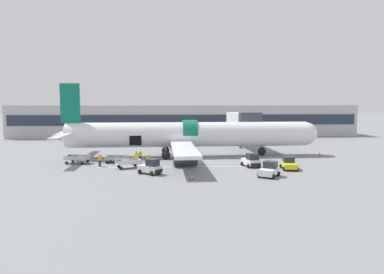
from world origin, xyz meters
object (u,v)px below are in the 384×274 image
baggage_tug_lead (289,164)px  ground_crew_loader_b (140,156)px  baggage_cart_empty (78,159)px  baggage_tug_mid (150,168)px  baggage_cart_loading (117,159)px  airplane (186,135)px  ground_crew_loader_a (148,159)px  suitcase_on_tarmac_upright (133,163)px  baggage_tug_rear (269,170)px  ground_crew_supervisor (100,160)px  baggage_tug_spare (251,161)px  ground_crew_driver (136,157)px  baggage_cart_queued (129,163)px

baggage_tug_lead → ground_crew_loader_b: 19.81m
ground_crew_loader_b → baggage_cart_empty: bearing=-174.4°
baggage_tug_mid → baggage_cart_empty: baggage_tug_mid is taller
ground_crew_loader_b → baggage_cart_loading: bearing=-170.3°
airplane → baggage_tug_lead: bearing=-44.6°
ground_crew_loader_a → suitcase_on_tarmac_upright: 2.42m
baggage_tug_mid → baggage_tug_rear: 13.27m
ground_crew_loader_a → ground_crew_supervisor: 6.16m
baggage_tug_lead → baggage_tug_rear: (-3.69, -3.83, 0.06)m
airplane → ground_crew_supervisor: (-11.62, -7.54, -2.34)m
ground_crew_loader_a → ground_crew_loader_b: (-1.26, 3.24, -0.00)m
airplane → baggage_tug_mid: size_ratio=13.82×
ground_crew_loader_a → ground_crew_supervisor: size_ratio=0.92×
ground_crew_loader_a → baggage_cart_empty: bearing=165.5°
baggage_tug_spare → ground_crew_loader_a: 13.17m
baggage_tug_mid → suitcase_on_tarmac_upright: bearing=111.8°
ground_crew_loader_b → baggage_tug_mid: bearing=-78.9°
airplane → ground_crew_driver: size_ratio=24.15×
baggage_cart_empty → ground_crew_loader_a: 9.77m
airplane → ground_crew_loader_a: bearing=-126.2°
baggage_cart_queued → baggage_cart_empty: size_ratio=0.96×
ground_crew_loader_b → suitcase_on_tarmac_upright: (-0.86, -2.22, -0.57)m
ground_crew_driver → ground_crew_supervisor: ground_crew_supervisor is taller
baggage_cart_loading → ground_crew_loader_a: size_ratio=2.62×
ground_crew_driver → ground_crew_supervisor: (-4.46, -1.99, 0.02)m
baggage_cart_empty → ground_crew_driver: (7.77, -0.52, 0.29)m
ground_crew_driver → baggage_cart_queued: bearing=-101.0°
baggage_tug_spare → ground_crew_loader_a: bearing=171.5°
ground_crew_loader_b → baggage_tug_lead: bearing=-21.6°
baggage_tug_mid → ground_crew_supervisor: baggage_tug_mid is taller
baggage_tug_lead → baggage_tug_mid: baggage_tug_mid is taller
baggage_tug_rear → baggage_cart_queued: bearing=157.6°
ground_crew_loader_b → ground_crew_driver: bearing=-108.1°
baggage_tug_rear → suitcase_on_tarmac_upright: size_ratio=5.08×
baggage_tug_rear → baggage_cart_loading: (-17.80, 10.61, -0.24)m
baggage_cart_empty → suitcase_on_tarmac_upright: 7.48m
baggage_cart_loading → ground_crew_supervisor: ground_crew_supervisor is taller
baggage_cart_loading → suitcase_on_tarmac_upright: baggage_cart_loading is taller
airplane → baggage_cart_queued: (-7.79, -8.84, -2.64)m
baggage_tug_mid → ground_crew_loader_b: baggage_tug_mid is taller
ground_crew_driver → ground_crew_loader_a: bearing=-48.6°
baggage_tug_spare → ground_crew_supervisor: 19.28m
baggage_tug_rear → baggage_tug_spare: baggage_tug_spare is taller
baggage_cart_loading → ground_crew_loader_a: (4.34, -2.72, 0.35)m
ground_crew_loader_b → ground_crew_driver: 1.39m
ground_crew_supervisor → suitcase_on_tarmac_upright: ground_crew_supervisor is taller
baggage_tug_rear → baggage_cart_loading: baggage_tug_rear is taller
airplane → ground_crew_driver: 9.36m
baggage_tug_lead → baggage_tug_mid: (-16.72, -1.31, 0.08)m
baggage_tug_mid → baggage_cart_empty: bearing=141.7°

